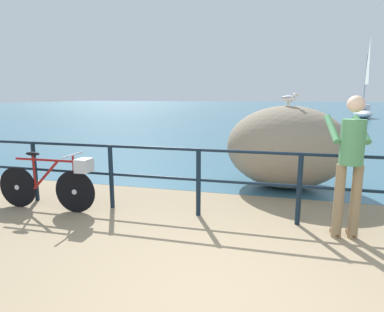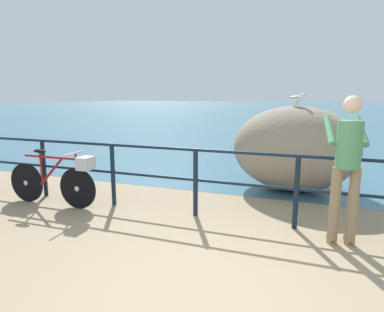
{
  "view_description": "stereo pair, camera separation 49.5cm",
  "coord_description": "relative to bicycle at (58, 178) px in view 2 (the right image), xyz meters",
  "views": [
    {
      "loc": [
        0.35,
        -2.62,
        1.78
      ],
      "look_at": [
        -0.91,
        2.32,
        0.83
      ],
      "focal_mm": 30.37,
      "sensor_mm": 36.0,
      "label": 1
    },
    {
      "loc": [
        0.82,
        -2.47,
        1.78
      ],
      "look_at": [
        -0.91,
        2.32,
        0.83
      ],
      "focal_mm": 30.37,
      "sensor_mm": 36.0,
      "label": 2
    }
  ],
  "objects": [
    {
      "name": "ground_plane",
      "position": [
        2.94,
        18.43,
        -0.51
      ],
      "size": [
        120.0,
        120.0,
        0.1
      ],
      "primitive_type": "cube",
      "color": "#937F60"
    },
    {
      "name": "promenade_railing",
      "position": [
        2.94,
        0.35,
        0.18
      ],
      "size": [
        10.05,
        0.07,
        1.02
      ],
      "color": "black",
      "rests_on": "ground_plane"
    },
    {
      "name": "sea_surface",
      "position": [
        2.94,
        46.53,
        -0.46
      ],
      "size": [
        120.0,
        90.0,
        0.01
      ],
      "primitive_type": "cube",
      "color": "#38667A",
      "rests_on": "ground_plane"
    },
    {
      "name": "bicycle",
      "position": [
        0.0,
        0.0,
        0.0
      ],
      "size": [
        1.7,
        0.48,
        0.92
      ],
      "rotation": [
        0.0,
        0.0,
        0.01
      ],
      "color": "black",
      "rests_on": "ground_plane"
    },
    {
      "name": "seagull",
      "position": [
        3.52,
        2.25,
        1.26
      ],
      "size": [
        0.33,
        0.22,
        0.23
      ],
      "rotation": [
        0.0,
        0.0,
        5.86
      ],
      "color": "gold",
      "rests_on": "breakwater_boulder_main"
    },
    {
      "name": "person_at_railing",
      "position": [
        4.2,
        0.07,
        0.53
      ],
      "size": [
        0.51,
        0.66,
        1.78
      ],
      "rotation": [
        0.0,
        0.0,
        1.71
      ],
      "color": "#8C7251",
      "rests_on": "ground_plane"
    },
    {
      "name": "breakwater_boulder_main",
      "position": [
        3.53,
        2.29,
        0.33
      ],
      "size": [
        2.3,
        1.82,
        1.59
      ],
      "color": "gray",
      "rests_on": "ground"
    }
  ]
}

